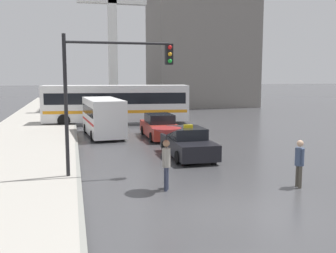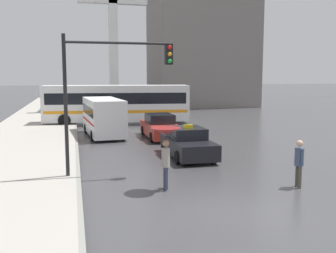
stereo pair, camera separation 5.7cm
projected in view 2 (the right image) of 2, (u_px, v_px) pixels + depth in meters
ground_plane at (226, 211)px, 11.50m from camera, size 300.00×300.00×0.00m
taxi at (188, 144)px, 19.07m from camera, size 1.91×4.31×1.59m
sedan_red at (160, 127)px, 24.94m from camera, size 1.91×4.77×1.50m
ambulance_van at (103, 115)px, 25.62m from camera, size 2.48×5.88×2.44m
city_bus at (117, 102)px, 31.93m from camera, size 11.78×3.63×3.14m
pedestrian_with_umbrella at (166, 140)px, 13.40m from camera, size 1.04×1.04×2.18m
pedestrian_man at (299, 160)px, 13.84m from camera, size 0.34×0.47×1.70m
traffic_light at (111, 78)px, 14.86m from camera, size 4.16×0.38×5.47m
monument_cross at (113, 24)px, 41.25m from camera, size 7.20×0.90×16.37m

